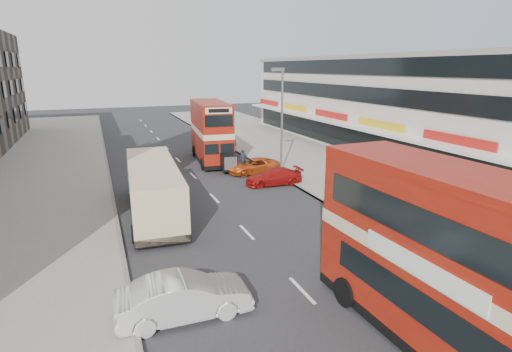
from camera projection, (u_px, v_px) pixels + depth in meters
name	position (u px, v px, depth m)	size (l,w,h in m)	color
ground	(330.00, 320.00, 13.52)	(160.00, 160.00, 0.00)	#28282B
road_surface	(193.00, 176.00, 31.46)	(12.00, 90.00, 0.01)	#28282B
pavement_right	(327.00, 162.00, 35.72)	(12.00, 90.00, 0.15)	gray
pavement_left	(17.00, 192.00, 27.17)	(12.00, 90.00, 0.15)	gray
kerb_left	(110.00, 183.00, 29.27)	(0.20, 90.00, 0.16)	gray
kerb_right	(265.00, 168.00, 33.62)	(0.20, 90.00, 0.16)	gray
commercial_row	(389.00, 104.00, 39.14)	(9.90, 46.20, 9.30)	beige
street_lamp	(281.00, 113.00, 30.75)	(1.00, 0.20, 8.12)	slate
bus_main	(442.00, 259.00, 11.76)	(2.92, 9.66, 5.30)	black
bus_second	(211.00, 132.00, 35.56)	(3.37, 9.45, 5.09)	black
coach	(153.00, 187.00, 22.99)	(3.24, 10.39, 2.71)	black
car_left_front	(184.00, 297.00, 13.53)	(1.57, 4.50, 1.48)	silver
car_right_a	(274.00, 177.00, 28.94)	(1.65, 4.07, 1.18)	#A71310
car_right_b	(254.00, 166.00, 32.10)	(1.98, 4.28, 1.19)	#CF4D14
car_right_c	(215.00, 142.00, 41.76)	(1.73, 4.29, 1.46)	#5B80B6
pedestrian_near	(335.00, 172.00, 28.17)	(0.70, 0.48, 1.90)	gray
cyclist	(243.00, 165.00, 32.09)	(0.57, 1.57, 1.89)	gray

